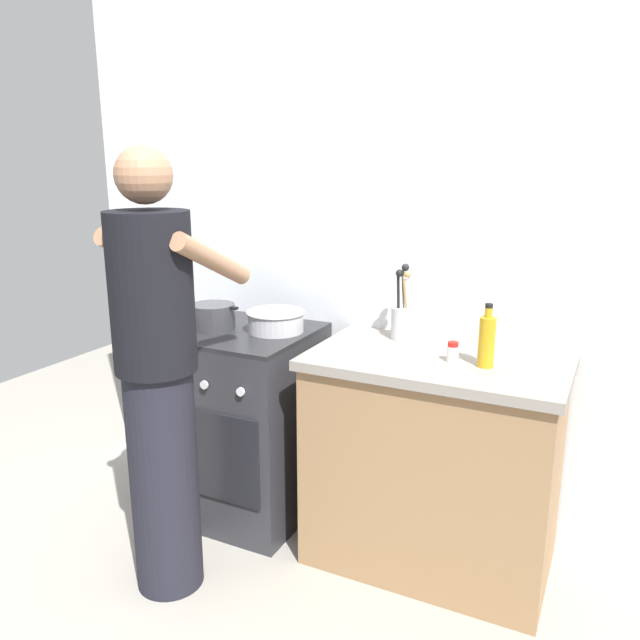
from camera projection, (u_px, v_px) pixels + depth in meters
name	position (u px, v px, depth m)	size (l,w,h in m)	color
ground	(298.00, 542.00, 2.78)	(6.00, 6.00, 0.00)	gray
back_wall	(387.00, 251.00, 2.82)	(3.20, 0.10, 2.50)	silver
countertop	(433.00, 461.00, 2.56)	(1.00, 0.60, 0.90)	#99724C
stove_range	(247.00, 422.00, 2.95)	(0.60, 0.62, 0.90)	#2D2D33
pot	(213.00, 316.00, 2.85)	(0.27, 0.20, 0.11)	#38383D
mixing_bowl	(276.00, 320.00, 2.81)	(0.27, 0.27, 0.10)	#B7B7BC
utensil_crock	(403.00, 318.00, 2.67)	(0.10, 0.10, 0.33)	silver
spice_bottle	(453.00, 352.00, 2.38)	(0.04, 0.04, 0.08)	silver
oil_bottle	(487.00, 340.00, 2.32)	(0.06, 0.06, 0.24)	gold
person	(159.00, 379.00, 2.32)	(0.41, 0.50, 1.70)	black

